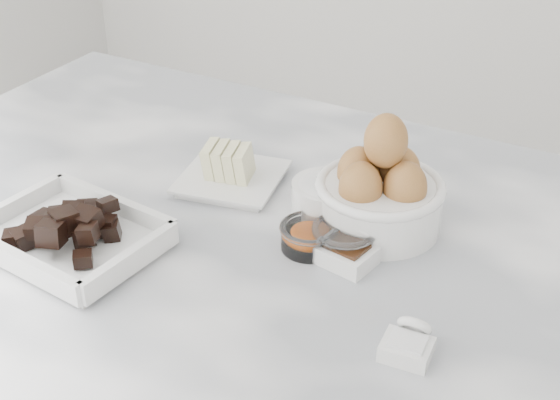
# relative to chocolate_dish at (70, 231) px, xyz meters

# --- Properties ---
(marble_slab) EXTENTS (1.20, 0.80, 0.04)m
(marble_slab) POSITION_rel_chocolate_dish_xyz_m (0.18, 0.13, -0.04)
(marble_slab) COLOR white
(marble_slab) RESTS_ON cabinet
(chocolate_dish) EXTENTS (0.23, 0.18, 0.06)m
(chocolate_dish) POSITION_rel_chocolate_dish_xyz_m (0.00, 0.00, 0.00)
(chocolate_dish) COLOR white
(chocolate_dish) RESTS_ON marble_slab
(butter_plate) EXTENTS (0.16, 0.16, 0.06)m
(butter_plate) POSITION_rel_chocolate_dish_xyz_m (0.09, 0.22, -0.00)
(butter_plate) COLOR white
(butter_plate) RESTS_ON marble_slab
(sugar_ramekin) EXTENTS (0.09, 0.09, 0.05)m
(sugar_ramekin) POSITION_rel_chocolate_dish_xyz_m (0.24, 0.21, 0.01)
(sugar_ramekin) COLOR white
(sugar_ramekin) RESTS_ON marble_slab
(egg_bowl) EXTENTS (0.16, 0.16, 0.15)m
(egg_bowl) POSITION_rel_chocolate_dish_xyz_m (0.31, 0.22, 0.03)
(egg_bowl) COLOR white
(egg_bowl) RESTS_ON marble_slab
(honey_bowl) EXTENTS (0.08, 0.08, 0.03)m
(honey_bowl) POSITION_rel_chocolate_dish_xyz_m (0.29, 0.15, -0.01)
(honey_bowl) COLOR white
(honey_bowl) RESTS_ON marble_slab
(zest_bowl) EXTENTS (0.07, 0.07, 0.03)m
(zest_bowl) POSITION_rel_chocolate_dish_xyz_m (0.25, 0.14, -0.01)
(zest_bowl) COLOR white
(zest_bowl) RESTS_ON marble_slab
(vanilla_spoon) EXTENTS (0.07, 0.08, 0.05)m
(vanilla_spoon) POSITION_rel_chocolate_dish_xyz_m (0.31, 0.14, -0.01)
(vanilla_spoon) COLOR white
(vanilla_spoon) RESTS_ON marble_slab
(salt_spoon) EXTENTS (0.05, 0.06, 0.04)m
(salt_spoon) POSITION_rel_chocolate_dish_xyz_m (0.43, 0.02, -0.01)
(salt_spoon) COLOR white
(salt_spoon) RESTS_ON marble_slab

